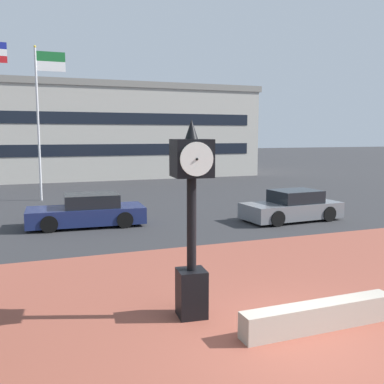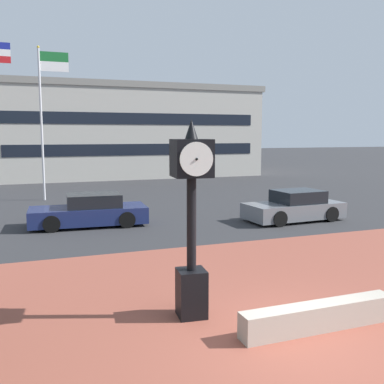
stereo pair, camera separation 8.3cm
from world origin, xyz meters
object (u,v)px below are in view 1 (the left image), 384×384
street_clock (192,214)px  car_street_near (292,207)px  flagpole_secondary (41,109)px  civic_building (121,131)px  car_street_mid (87,212)px

street_clock → car_street_near: bearing=52.3°
flagpole_secondary → civic_building: flagpole_secondary is taller
flagpole_secondary → civic_building: size_ratio=0.37×
street_clock → civic_building: bearing=86.6°
street_clock → car_street_mid: street_clock is taller
street_clock → flagpole_secondary: (-1.98, 17.75, 2.89)m
street_clock → car_street_near: size_ratio=0.92×
flagpole_secondary → car_street_near: bearing=-46.1°
street_clock → civic_building: civic_building is taller
car_street_near → civic_building: 24.23m
flagpole_secondary → street_clock: bearing=-83.6°
street_clock → car_street_mid: 9.91m
car_street_near → flagpole_secondary: flagpole_secondary is taller
civic_building → flagpole_secondary: bearing=-117.4°
street_clock → flagpole_secondary: flagpole_secondary is taller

